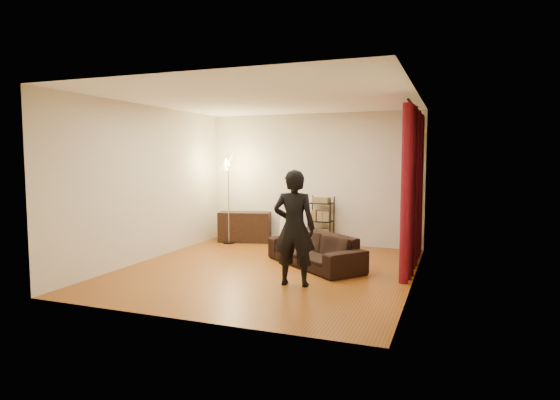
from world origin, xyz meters
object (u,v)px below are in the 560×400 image
at_px(sofa, 315,250).
at_px(storage_boxes, 289,231).
at_px(person, 294,228).
at_px(floor_lamp, 229,200).
at_px(wire_shelf, 321,221).
at_px(media_cabinet, 245,227).

relative_size(sofa, storage_boxes, 3.36).
relative_size(person, floor_lamp, 0.91).
xyz_separation_m(sofa, person, (0.05, -1.21, 0.54)).
height_order(person, storage_boxes, person).
bearing_deg(storage_boxes, person, -69.16).
xyz_separation_m(person, wire_shelf, (-0.45, 3.00, -0.31)).
height_order(media_cabinet, floor_lamp, floor_lamp).
relative_size(media_cabinet, storage_boxes, 1.96).
bearing_deg(floor_lamp, media_cabinet, 47.04).
relative_size(person, wire_shelf, 1.62).
relative_size(wire_shelf, floor_lamp, 0.56).
height_order(person, media_cabinet, person).
bearing_deg(floor_lamp, storage_boxes, 16.14).
bearing_deg(media_cabinet, person, -67.24).
xyz_separation_m(sofa, floor_lamp, (-2.28, 1.39, 0.63)).
distance_m(media_cabinet, floor_lamp, 0.68).
distance_m(storage_boxes, floor_lamp, 1.41).
xyz_separation_m(storage_boxes, floor_lamp, (-1.21, -0.35, 0.62)).
relative_size(sofa, floor_lamp, 1.04).
xyz_separation_m(person, floor_lamp, (-2.34, 2.60, 0.09)).
distance_m(person, wire_shelf, 3.05).
distance_m(sofa, media_cabinet, 2.62).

